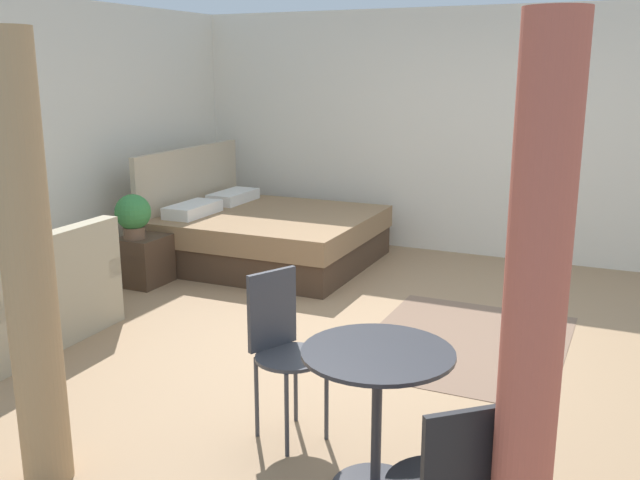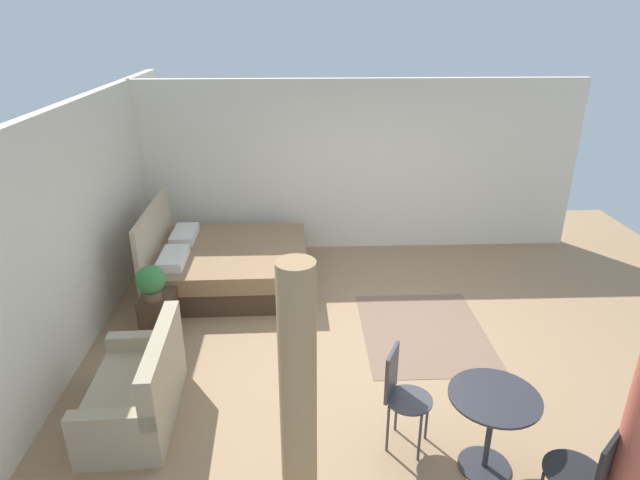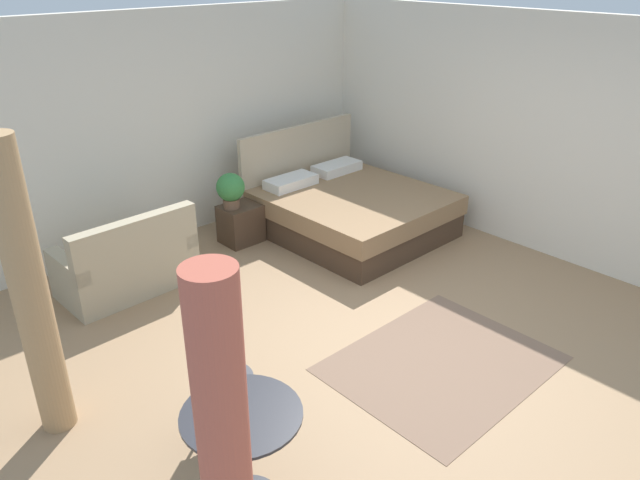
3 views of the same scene
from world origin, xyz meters
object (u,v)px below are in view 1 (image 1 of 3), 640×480
object	(u,v)px
nightstand	(144,260)
balcony_table	(377,394)
cafe_chair_near_couch	(282,338)
potted_plant	(133,214)
couch	(32,305)
bed	(266,235)

from	to	relation	value
nightstand	balcony_table	world-z (taller)	balcony_table
balcony_table	cafe_chair_near_couch	size ratio (longest dim) A/B	0.79
nightstand	balcony_table	distance (m)	3.91
potted_plant	cafe_chair_near_couch	xyz separation A→B (m)	(-1.85, -2.52, -0.13)
couch	balcony_table	bearing A→B (deg)	-103.76
couch	potted_plant	xyz separation A→B (m)	(1.43, 0.19, 0.41)
bed	potted_plant	xyz separation A→B (m)	(-1.26, 0.69, 0.40)
couch	nightstand	size ratio (longest dim) A/B	2.88
couch	nightstand	bearing A→B (deg)	6.55
couch	bed	bearing A→B (deg)	-10.37
potted_plant	balcony_table	distance (m)	3.87
nightstand	cafe_chair_near_couch	distance (m)	3.19
bed	balcony_table	distance (m)	4.26
nightstand	cafe_chair_near_couch	world-z (taller)	cafe_chair_near_couch
couch	cafe_chair_near_couch	xyz separation A→B (m)	(-0.42, -2.33, 0.28)
bed	couch	world-z (taller)	bed
balcony_table	potted_plant	bearing A→B (deg)	55.91
couch	cafe_chair_near_couch	bearing A→B (deg)	-100.17
couch	cafe_chair_near_couch	world-z (taller)	cafe_chair_near_couch
balcony_table	cafe_chair_near_couch	xyz separation A→B (m)	(0.32, 0.68, 0.05)
couch	balcony_table	xyz separation A→B (m)	(-0.74, -3.00, 0.23)
potted_plant	couch	bearing A→B (deg)	-172.29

